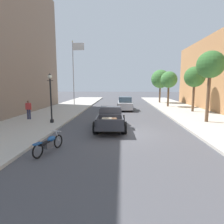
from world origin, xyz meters
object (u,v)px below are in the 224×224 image
Objects in this scene: hotrod_truck_gunmetal at (110,118)px; street_tree_third at (169,80)px; flagpole at (75,66)px; street_tree_nearest at (210,65)px; street_tree_farthest at (160,79)px; street_tree_second at (195,77)px; car_background_silver at (125,104)px; motorcycle_parked at (49,144)px; pedestrian_sidewalk_left at (28,109)px; street_lamp_near at (51,94)px.

hotrod_truck_gunmetal is 1.05× the size of street_tree_third.
flagpole reaches higher than street_tree_nearest.
street_tree_nearest is 1.03× the size of street_tree_farthest.
car_background_silver is at bearing 166.04° from street_tree_second.
car_background_silver is at bearing 75.99° from motorcycle_parked.
street_tree_farthest is (-0.02, 5.66, 0.27)m from street_tree_third.
street_tree_second is (16.04, 5.66, 2.85)m from pedestrian_sidewalk_left.
street_tree_third is (9.73, 17.97, 3.32)m from motorcycle_parked.
pedestrian_sidewalk_left is 21.83m from street_tree_farthest.
street_lamp_near reaches higher than hotrod_truck_gunmetal.
hotrod_truck_gunmetal is at bearing -137.56° from street_tree_second.
hotrod_truck_gunmetal is at bearing -119.20° from street_tree_third.
street_tree_second is 0.92× the size of street_tree_farthest.
motorcycle_parked is 20.37m from flagpole.
street_tree_third is at bearing 26.08° from car_background_silver.
street_tree_second is 1.04× the size of street_tree_third.
hotrod_truck_gunmetal is 5.74m from motorcycle_parked.
street_lamp_near reaches higher than pedestrian_sidewalk_left.
street_tree_nearest reaches higher than street_tree_second.
pedestrian_sidewalk_left is at bearing 122.09° from motorcycle_parked.
flagpole reaches higher than street_lamp_near.
pedestrian_sidewalk_left is at bearing -144.04° from street_tree_third.
street_tree_nearest is (13.75, -12.17, -1.15)m from flagpole.
flagpole is at bearing 95.70° from street_lamp_near.
pedestrian_sidewalk_left reaches higher than car_background_silver.
hotrod_truck_gunmetal is 0.92× the size of street_tree_farthest.
street_tree_farthest is (11.89, 17.44, 1.64)m from street_lamp_near.
pedestrian_sidewalk_left reaches higher than motorcycle_parked.
hotrod_truck_gunmetal is 7.64m from pedestrian_sidewalk_left.
car_background_silver is 7.29m from street_tree_third.
car_background_silver is 9.80m from flagpole.
street_tree_third is at bearing 108.47° from street_tree_second.
street_tree_farthest is (-0.55, 16.45, -0.59)m from street_tree_nearest.
street_tree_farthest is (5.95, 8.58, 3.26)m from car_background_silver.
flagpole is at bearing 174.04° from street_tree_third.
flagpole reaches higher than pedestrian_sidewalk_left.
car_background_silver is 0.80× the size of street_tree_farthest.
street_tree_nearest is 16.47m from street_tree_farthest.
motorcycle_parked is 13.20m from street_tree_nearest.
flagpole is 13.99m from street_tree_farthest.
street_tree_farthest is at bearing 68.85° from hotrod_truck_gunmetal.
motorcycle_parked is at bearing -145.02° from street_tree_nearest.
car_background_silver reaches higher than motorcycle_parked.
street_tree_second is at bearing -13.96° from car_background_silver.
hotrod_truck_gunmetal is at bearing -66.96° from flagpole.
street_tree_nearest is 10.84m from street_tree_third.
motorcycle_parked is 6.85m from street_lamp_near.
street_tree_nearest reaches higher than street_tree_farthest.
street_tree_nearest is at bearing -100.17° from street_tree_second.
car_background_silver is 10.91m from street_tree_nearest.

